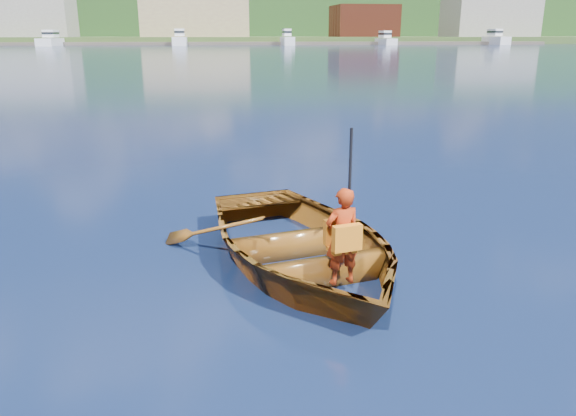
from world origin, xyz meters
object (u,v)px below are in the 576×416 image
(child_paddler, at_px, (342,236))
(marina_yachts, at_px, (221,40))
(rowboat, at_px, (300,243))
(dock, at_px, (256,43))

(child_paddler, bearing_deg, marina_yachts, 88.99)
(child_paddler, bearing_deg, rowboat, 112.57)
(child_paddler, distance_m, marina_yachts, 144.91)
(marina_yachts, bearing_deg, rowboat, -91.16)
(rowboat, distance_m, dock, 149.26)
(dock, height_order, marina_yachts, marina_yachts)
(rowboat, bearing_deg, marina_yachts, 88.84)
(dock, bearing_deg, marina_yachts, -153.45)
(child_paddler, relative_size, dock, 0.01)
(child_paddler, height_order, marina_yachts, marina_yachts)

